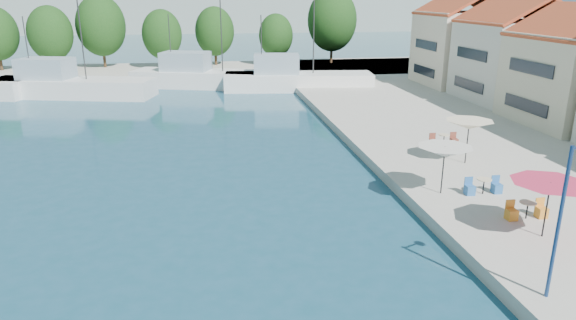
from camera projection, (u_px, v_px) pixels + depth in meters
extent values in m
cube|color=#B0AB9F|center=(167.00, 73.00, 65.57)|extent=(90.00, 16.00, 0.60)
cube|color=gray|center=(106.00, 1.00, 147.14)|extent=(180.00, 40.00, 16.00)
cube|color=gray|center=(327.00, 6.00, 177.39)|extent=(140.00, 40.00, 12.00)
cube|color=beige|center=(513.00, 61.00, 45.89)|extent=(8.00, 8.50, 7.00)
cube|color=beige|center=(464.00, 48.00, 54.26)|extent=(8.60, 8.50, 7.50)
cube|color=silver|center=(72.00, 90.00, 51.37)|extent=(16.83, 8.16, 2.20)
cube|color=#879BA7|center=(46.00, 68.00, 50.93)|extent=(5.54, 4.37, 2.00)
cylinder|color=#2D2D2D|center=(81.00, 38.00, 49.67)|extent=(0.12, 0.12, 8.00)
cylinder|color=#2D2D2D|center=(27.00, 48.00, 50.46)|extent=(0.10, 0.10, 6.00)
cube|color=silver|center=(209.00, 81.00, 56.76)|extent=(17.22, 9.32, 2.20)
cube|color=#879BA7|center=(186.00, 61.00, 56.48)|extent=(5.80, 4.73, 2.00)
cylinder|color=#2D2D2D|center=(221.00, 34.00, 54.96)|extent=(0.12, 0.12, 8.00)
cylinder|color=#2D2D2D|center=(170.00, 42.00, 56.11)|extent=(0.10, 0.10, 6.00)
cube|color=silver|center=(298.00, 83.00, 55.02)|extent=(16.06, 6.05, 2.20)
cube|color=#879BA7|center=(276.00, 64.00, 54.30)|extent=(5.06, 3.71, 2.00)
cylinder|color=#2D2D2D|center=(314.00, 35.00, 53.51)|extent=(0.12, 0.12, 8.00)
cylinder|color=#2D2D2D|center=(261.00, 45.00, 53.63)|extent=(0.10, 0.10, 6.00)
cylinder|color=#3F2B19|center=(0.00, 56.00, 64.93)|extent=(0.36, 0.36, 3.50)
cylinder|color=#3F2B19|center=(53.00, 57.00, 64.39)|extent=(0.36, 0.36, 3.55)
ellipsoid|color=#143D13|center=(50.00, 33.00, 63.51)|extent=(5.40, 5.40, 6.75)
cylinder|color=#3F2B19|center=(104.00, 51.00, 67.60)|extent=(0.36, 0.36, 4.12)
ellipsoid|color=#143D13|center=(101.00, 26.00, 66.59)|extent=(6.26, 6.26, 7.83)
cylinder|color=#3F2B19|center=(163.00, 55.00, 66.76)|extent=(0.36, 0.36, 3.33)
ellipsoid|color=#143D13|center=(162.00, 34.00, 65.94)|extent=(5.06, 5.06, 6.32)
cylinder|color=#3F2B19|center=(216.00, 52.00, 69.99)|extent=(0.36, 0.36, 3.45)
ellipsoid|color=#143D13|center=(215.00, 31.00, 69.15)|extent=(5.24, 5.24, 6.55)
cylinder|color=#3F2B19|center=(276.00, 54.00, 69.98)|extent=(0.36, 0.36, 3.04)
ellipsoid|color=#143D13|center=(276.00, 35.00, 69.24)|extent=(4.62, 4.62, 5.78)
cylinder|color=#3F2B19|center=(331.00, 47.00, 72.09)|extent=(0.36, 0.36, 4.48)
ellipsoid|color=#143D13|center=(332.00, 20.00, 71.00)|extent=(6.81, 6.81, 8.51)
cylinder|color=black|center=(546.00, 210.00, 20.04)|extent=(0.06, 0.06, 2.27)
cone|color=#C2294B|center=(550.00, 189.00, 19.76)|extent=(3.04, 3.04, 0.50)
cylinder|color=black|center=(443.00, 170.00, 24.47)|extent=(0.06, 0.06, 2.35)
cone|color=silver|center=(445.00, 152.00, 24.18)|extent=(2.64, 2.64, 0.50)
cylinder|color=black|center=(467.00, 142.00, 28.91)|extent=(0.06, 0.06, 2.49)
cone|color=beige|center=(469.00, 125.00, 28.61)|extent=(2.67, 2.67, 0.50)
cylinder|color=black|center=(527.00, 211.00, 21.89)|extent=(0.06, 0.06, 0.74)
cylinder|color=beige|center=(528.00, 203.00, 21.77)|extent=(0.70, 0.70, 0.04)
cube|color=orange|center=(541.00, 212.00, 22.04)|extent=(0.42, 0.42, 0.46)
cube|color=orange|center=(511.00, 215.00, 21.82)|extent=(0.42, 0.42, 0.46)
cylinder|color=black|center=(484.00, 187.00, 24.63)|extent=(0.06, 0.06, 0.74)
cylinder|color=beige|center=(484.00, 179.00, 24.52)|extent=(0.70, 0.70, 0.04)
cube|color=#2962A7|center=(497.00, 188.00, 24.78)|extent=(0.42, 0.42, 0.46)
cube|color=#2962A7|center=(470.00, 190.00, 24.57)|extent=(0.42, 0.42, 0.46)
cylinder|color=black|center=(444.00, 140.00, 32.45)|extent=(0.06, 0.06, 0.74)
cylinder|color=beige|center=(444.00, 135.00, 32.34)|extent=(0.70, 0.70, 0.04)
cube|color=brown|center=(454.00, 142.00, 32.60)|extent=(0.42, 0.42, 0.46)
cube|color=brown|center=(433.00, 143.00, 32.39)|extent=(0.42, 0.42, 0.46)
cylinder|color=navy|center=(559.00, 225.00, 15.55)|extent=(0.12, 0.12, 5.00)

